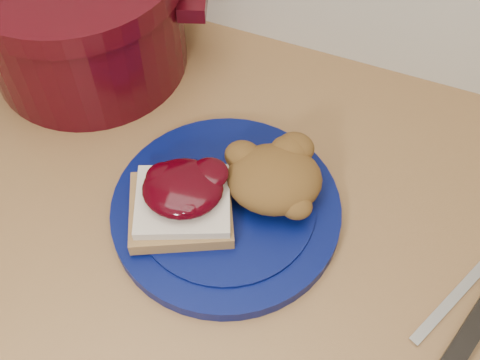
% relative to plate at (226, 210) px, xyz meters
% --- Properties ---
extents(base_cabinet, '(4.00, 0.60, 0.86)m').
position_rel_plate_xyz_m(base_cabinet, '(0.01, 0.01, -0.48)').
color(base_cabinet, beige).
rests_on(base_cabinet, floor).
extents(plate, '(0.35, 0.35, 0.02)m').
position_rel_plate_xyz_m(plate, '(0.00, 0.00, 0.00)').
color(plate, '#050C47').
rests_on(plate, wood_countertop).
extents(sandwich, '(0.15, 0.14, 0.06)m').
position_rel_plate_xyz_m(sandwich, '(-0.04, -0.03, 0.04)').
color(sandwich, olive).
rests_on(sandwich, plate).
extents(stuffing_mound, '(0.14, 0.13, 0.06)m').
position_rel_plate_xyz_m(stuffing_mound, '(0.05, 0.04, 0.04)').
color(stuffing_mound, brown).
rests_on(stuffing_mound, plate).
extents(butter_knife, '(0.07, 0.14, 0.00)m').
position_rel_plate_xyz_m(butter_knife, '(0.27, -0.01, -0.01)').
color(butter_knife, silver).
rests_on(butter_knife, wood_countertop).
extents(dutch_oven, '(0.37, 0.37, 0.18)m').
position_rel_plate_xyz_m(dutch_oven, '(-0.28, 0.17, 0.08)').
color(dutch_oven, '#38050B').
rests_on(dutch_oven, wood_countertop).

